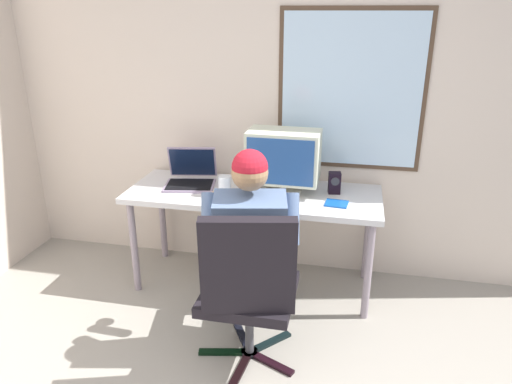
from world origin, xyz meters
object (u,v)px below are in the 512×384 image
at_px(wine_glass, 225,183).
at_px(desk_speaker, 334,183).
at_px(desk, 253,201).
at_px(office_chair, 249,285).
at_px(crt_monitor, 284,157).
at_px(person_seated, 251,245).
at_px(cd_case, 337,204).
at_px(laptop, 191,174).

height_order(wine_glass, desk_speaker, desk_speaker).
height_order(desk, office_chair, office_chair).
xyz_separation_m(crt_monitor, wine_glass, (-0.37, -0.15, -0.16)).
xyz_separation_m(person_seated, crt_monitor, (0.08, 0.66, 0.33)).
height_order(office_chair, cd_case, office_chair).
xyz_separation_m(wine_glass, desk_speaker, (0.71, 0.21, -0.02)).
height_order(office_chair, desk_speaker, office_chair).
bearing_deg(laptop, desk, -9.03).
xyz_separation_m(office_chair, wine_glass, (-0.33, 0.75, 0.27)).
bearing_deg(desk_speaker, wine_glass, -163.83).
bearing_deg(desk_speaker, crt_monitor, -171.55).
xyz_separation_m(person_seated, wine_glass, (-0.29, 0.50, 0.17)).
xyz_separation_m(laptop, cd_case, (1.04, -0.18, -0.06)).
bearing_deg(crt_monitor, cd_case, -21.61).
distance_m(person_seated, laptop, 0.92).
bearing_deg(cd_case, laptop, 169.95).
bearing_deg(laptop, person_seated, -49.56).
bearing_deg(laptop, wine_glass, -32.50).
bearing_deg(office_chair, laptop, 123.96).
distance_m(laptop, wine_glass, 0.36).
relative_size(laptop, wine_glass, 2.92).
bearing_deg(laptop, desk_speaker, 0.75).
distance_m(desk, person_seated, 0.63).
bearing_deg(office_chair, cd_case, 61.97).
relative_size(desk, person_seated, 1.40).
bearing_deg(wine_glass, office_chair, -66.06).
bearing_deg(crt_monitor, desk, -169.26).
bearing_deg(office_chair, crt_monitor, 87.85).
xyz_separation_m(desk, person_seated, (0.12, -0.62, -0.01)).
bearing_deg(desk_speaker, person_seated, -120.84).
distance_m(desk, cd_case, 0.58).
bearing_deg(desk, wine_glass, -145.36).
xyz_separation_m(desk, crt_monitor, (0.20, 0.04, 0.32)).
height_order(crt_monitor, wine_glass, crt_monitor).
height_order(desk_speaker, cd_case, desk_speaker).
bearing_deg(wine_glass, crt_monitor, 22.85).
height_order(desk, cd_case, cd_case).
bearing_deg(desk_speaker, laptop, -179.25).
height_order(office_chair, laptop, office_chair).
distance_m(crt_monitor, cd_case, 0.47).
distance_m(crt_monitor, wine_glass, 0.43).
height_order(person_seated, wine_glass, person_seated).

